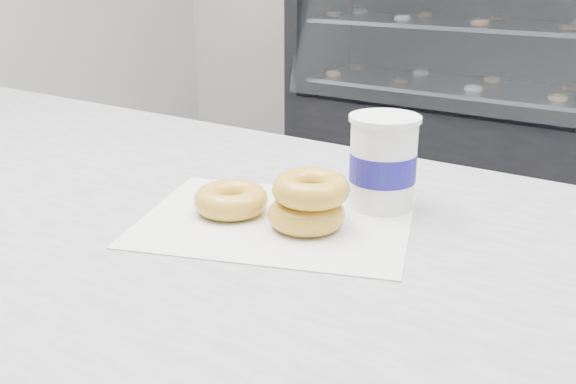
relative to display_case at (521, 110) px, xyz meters
The scene contains 5 objects.
display_case is the anchor object (origin of this frame).
wax_paper 2.75m from the display_case, 83.02° to the right, with size 0.34×0.26×0.00m, color silver.
donut_single 2.76m from the display_case, 84.39° to the right, with size 0.10×0.10×0.03m, color gold.
donut_stack 2.76m from the display_case, 82.03° to the right, with size 0.12×0.12×0.07m.
coffee_cup 2.66m from the display_case, 80.72° to the right, with size 0.12×0.12×0.13m.
Camera 1 is at (0.76, -1.21, 1.22)m, focal length 40.00 mm.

